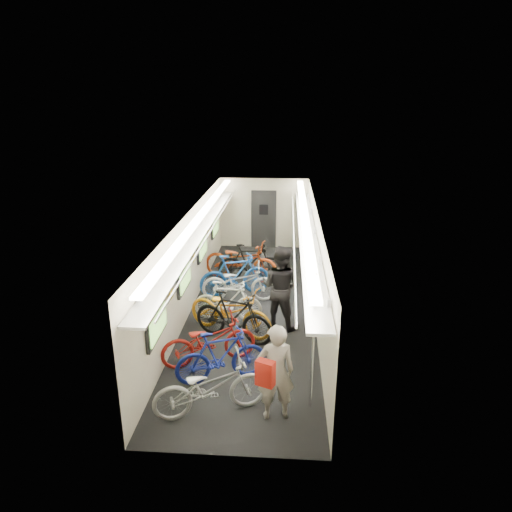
# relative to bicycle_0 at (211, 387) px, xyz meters

# --- Properties ---
(train_car_shell) EXTENTS (10.00, 10.00, 10.00)m
(train_car_shell) POSITION_rel_bicycle_0_xyz_m (0.01, 4.78, 1.16)
(train_car_shell) COLOR black
(train_car_shell) RESTS_ON ground
(bicycle_0) EXTENTS (1.99, 1.27, 0.99)m
(bicycle_0) POSITION_rel_bicycle_0_xyz_m (0.00, 0.00, 0.00)
(bicycle_0) COLOR #A09FA4
(bicycle_0) RESTS_ON ground
(bicycle_1) EXTENTS (1.74, 1.05, 1.01)m
(bicycle_1) POSITION_rel_bicycle_0_xyz_m (0.04, 0.92, 0.01)
(bicycle_1) COLOR navy
(bicycle_1) RESTS_ON ground
(bicycle_2) EXTENTS (1.97, 1.33, 0.98)m
(bicycle_2) POSITION_rel_bicycle_0_xyz_m (-0.28, 1.49, -0.00)
(bicycle_2) COLOR maroon
(bicycle_2) RESTS_ON ground
(bicycle_3) EXTENTS (1.90, 1.16, 1.10)m
(bicycle_3) POSITION_rel_bicycle_0_xyz_m (0.08, 2.43, 0.06)
(bicycle_3) COLOR black
(bicycle_3) RESTS_ON ground
(bicycle_4) EXTENTS (2.14, 1.47, 1.06)m
(bicycle_4) POSITION_rel_bicycle_0_xyz_m (-0.02, 2.75, 0.04)
(bicycle_4) COLOR #C67712
(bicycle_4) RESTS_ON ground
(bicycle_5) EXTENTS (1.62, 0.54, 0.96)m
(bicycle_5) POSITION_rel_bicycle_0_xyz_m (-0.15, 3.36, -0.02)
(bicycle_5) COLOR white
(bicycle_5) RESTS_ON ground
(bicycle_6) EXTENTS (1.92, 0.79, 0.99)m
(bicycle_6) POSITION_rel_bicycle_0_xyz_m (-0.01, 4.47, -0.00)
(bicycle_6) COLOR silver
(bicycle_6) RESTS_ON ground
(bicycle_7) EXTENTS (1.95, 1.14, 1.13)m
(bicycle_7) POSITION_rel_bicycle_0_xyz_m (-0.15, 4.81, 0.07)
(bicycle_7) COLOR #1A4FA1
(bicycle_7) RESTS_ON ground
(bicycle_8) EXTENTS (2.30, 1.31, 1.15)m
(bicycle_8) POSITION_rel_bicycle_0_xyz_m (-0.10, 5.88, 0.08)
(bicycle_8) COLOR #9A3210
(bicycle_8) RESTS_ON ground
(bicycle_9) EXTENTS (1.86, 0.71, 1.09)m
(bicycle_9) POSITION_rel_bicycle_0_xyz_m (0.16, 5.84, 0.05)
(bicycle_9) COLOR black
(bicycle_9) RESTS_ON ground
(passenger_near) EXTENTS (0.67, 0.50, 1.65)m
(passenger_near) POSITION_rel_bicycle_0_xyz_m (1.04, -0.02, 0.33)
(passenger_near) COLOR gray
(passenger_near) RESTS_ON ground
(passenger_mid) EXTENTS (1.14, 1.03, 1.90)m
(passenger_mid) POSITION_rel_bicycle_0_xyz_m (1.06, 3.15, 0.46)
(passenger_mid) COLOR black
(passenger_mid) RESTS_ON ground
(backpack) EXTENTS (0.29, 0.23, 0.38)m
(backpack) POSITION_rel_bicycle_0_xyz_m (0.91, -0.75, 0.79)
(backpack) COLOR #A41A10
(backpack) RESTS_ON passenger_near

